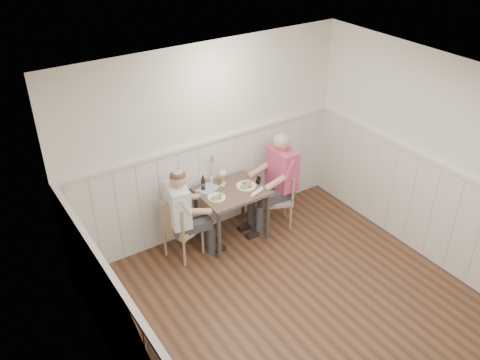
{
  "coord_description": "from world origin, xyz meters",
  "views": [
    {
      "loc": [
        -2.86,
        -2.87,
        4.23
      ],
      "look_at": [
        0.11,
        1.64,
        1.0
      ],
      "focal_mm": 38.0,
      "sensor_mm": 36.0,
      "label": 1
    }
  ],
  "objects": [
    {
      "name": "beer_glass_b",
      "position": [
        0.07,
        2.0,
        0.88
      ],
      "size": [
        0.08,
        0.08,
        0.19
      ],
      "color": "silver",
      "rests_on": "dining_table"
    },
    {
      "name": "beer_glass_a",
      "position": [
        0.12,
        2.04,
        0.87
      ],
      "size": [
        0.07,
        0.07,
        0.18
      ],
      "color": "silver",
      "rests_on": "dining_table"
    },
    {
      "name": "dining_table",
      "position": [
        0.11,
        1.84,
        0.64
      ],
      "size": [
        0.85,
        0.7,
        0.75
      ],
      "color": "#4D4035",
      "rests_on": "ground"
    },
    {
      "name": "room_shell",
      "position": [
        0.0,
        0.0,
        1.52
      ],
      "size": [
        4.04,
        4.54,
        2.6
      ],
      "color": "white",
      "rests_on": "ground"
    },
    {
      "name": "grass_vase",
      "position": [
        -0.02,
        2.13,
        0.95
      ],
      "size": [
        0.05,
        0.05,
        0.44
      ],
      "color": "silver",
      "rests_on": "dining_table"
    },
    {
      "name": "wainscot",
      "position": [
        0.0,
        0.69,
        0.69
      ],
      "size": [
        4.0,
        4.49,
        1.34
      ],
      "color": "white",
      "rests_on": "ground"
    },
    {
      "name": "chair_left",
      "position": [
        -0.65,
        1.85,
        0.45
      ],
      "size": [
        0.5,
        0.5,
        0.84
      ],
      "color": "tan",
      "rests_on": "ground"
    },
    {
      "name": "man_in_pink",
      "position": [
        0.84,
        1.78,
        0.59
      ],
      "size": [
        0.65,
        0.45,
        1.41
      ],
      "color": "#3F3F47",
      "rests_on": "ground"
    },
    {
      "name": "plate_man",
      "position": [
        0.31,
        1.8,
        0.77
      ],
      "size": [
        0.26,
        0.26,
        0.07
      ],
      "color": "white",
      "rests_on": "dining_table"
    },
    {
      "name": "chair_right",
      "position": [
        0.85,
        1.74,
        0.44
      ],
      "size": [
        0.5,
        0.5,
        0.81
      ],
      "color": "tan",
      "rests_on": "ground"
    },
    {
      "name": "gingham_mat",
      "position": [
        -0.13,
        2.03,
        0.75
      ],
      "size": [
        0.33,
        0.3,
        0.01
      ],
      "color": "#6879BD",
      "rests_on": "dining_table"
    },
    {
      "name": "plate_diner",
      "position": [
        -0.16,
        1.77,
        0.77
      ],
      "size": [
        0.23,
        0.23,
        0.06
      ],
      "color": "white",
      "rests_on": "dining_table"
    },
    {
      "name": "rolled_napkin",
      "position": [
        0.33,
        1.58,
        0.77
      ],
      "size": [
        0.23,
        0.12,
        0.05
      ],
      "color": "white",
      "rests_on": "dining_table"
    },
    {
      "name": "ground_plane",
      "position": [
        0.0,
        0.0,
        0.0
      ],
      "size": [
        4.5,
        4.5,
        0.0
      ],
      "primitive_type": "plane",
      "color": "#462A19"
    },
    {
      "name": "beer_bottle",
      "position": [
        -0.19,
        2.05,
        0.84
      ],
      "size": [
        0.06,
        0.06,
        0.21
      ],
      "color": "black",
      "rests_on": "dining_table"
    },
    {
      "name": "diner_cream",
      "position": [
        -0.63,
        1.84,
        0.54
      ],
      "size": [
        0.65,
        0.45,
        1.3
      ],
      "color": "#3F3F47",
      "rests_on": "ground"
    }
  ]
}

